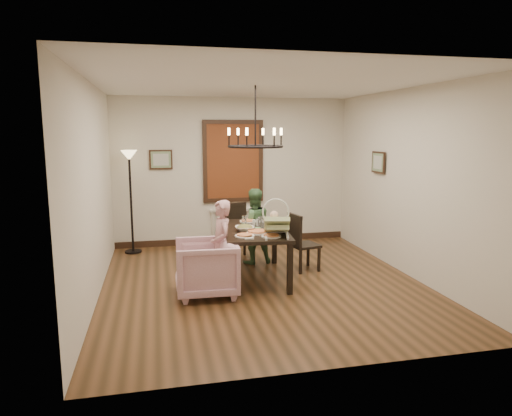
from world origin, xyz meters
name	(u,v)px	position (x,y,z in m)	size (l,w,h in m)	color
room_shell	(257,184)	(0.00, 0.37, 1.40)	(4.51, 5.00, 2.81)	brown
dining_table	(255,234)	(-0.05, 0.25, 0.66)	(1.08, 1.69, 0.75)	black
chair_far	(240,232)	(-0.08, 1.33, 0.48)	(0.42, 0.42, 0.95)	black
chair_right	(305,242)	(0.79, 0.47, 0.46)	(0.40, 0.40, 0.91)	black
armchair	(206,268)	(-0.84, -0.30, 0.37)	(0.80, 0.82, 0.74)	#ECB4CD
elderly_woman	(221,253)	(-0.61, -0.15, 0.52)	(0.38, 0.25, 1.04)	#C78C90
seated_man	(253,232)	(0.09, 1.04, 0.52)	(0.50, 0.39, 1.03)	#436C40
baby_bouncer	(277,223)	(0.13, -0.27, 0.92)	(0.39, 0.54, 0.35)	#BED190
salad_bowl	(245,228)	(-0.23, 0.15, 0.79)	(0.33, 0.33, 0.08)	white
pizza_platter	(257,232)	(-0.08, -0.04, 0.77)	(0.30, 0.30, 0.04)	tan
drinking_glass	(263,223)	(0.07, 0.30, 0.82)	(0.08, 0.08, 0.15)	silver
window_blinds	(233,161)	(0.00, 2.46, 1.60)	(1.00, 0.03, 1.40)	brown
radiator	(234,225)	(0.00, 2.48, 0.35)	(0.92, 0.12, 0.62)	silver
picture_back	(161,160)	(-1.35, 2.47, 1.65)	(0.42, 0.03, 0.36)	black
picture_right	(378,162)	(2.21, 0.90, 1.65)	(0.42, 0.03, 0.36)	black
floor_lamp	(131,203)	(-1.90, 2.15, 0.90)	(0.30, 0.30, 1.80)	black
chandelier	(255,146)	(-0.05, 0.25, 1.95)	(0.80, 0.80, 0.04)	black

